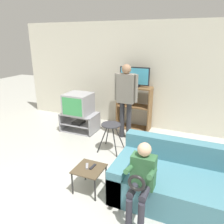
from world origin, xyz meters
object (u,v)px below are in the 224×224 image
object	(u,v)px
tv_stand	(80,122)
couch	(183,184)
remote_control_black	(93,167)
person_seated_child	(141,177)
television_main	(78,104)
television_flat	(134,77)
folding_stool	(111,128)
person_standing_adult	(126,95)
remote_control_white	(87,166)
snack_table	(89,171)
media_shelf	(134,108)

from	to	relation	value
tv_stand	couch	world-z (taller)	couch
remote_control_black	person_seated_child	bearing A→B (deg)	-14.31
television_main	television_flat	xyz separation A→B (m)	(1.18, 0.67, 0.61)
folding_stool	remote_control_black	bearing A→B (deg)	-79.24
remote_control_black	person_standing_adult	size ratio (longest dim) A/B	0.09
television_flat	person_standing_adult	distance (m)	0.67
person_standing_adult	remote_control_white	bearing A→B (deg)	-87.38
television_flat	snack_table	world-z (taller)	television_flat
remote_control_white	television_main	bearing A→B (deg)	96.26
remote_control_black	remote_control_white	bearing A→B (deg)	-162.70
television_main	snack_table	bearing A→B (deg)	-55.09
remote_control_white	couch	size ratio (longest dim) A/B	0.08
couch	folding_stool	bearing A→B (deg)	148.16
snack_table	person_seated_child	distance (m)	0.92
tv_stand	snack_table	world-z (taller)	tv_stand
person_seated_child	remote_control_black	bearing A→B (deg)	161.84
television_main	remote_control_black	world-z (taller)	television_main
folding_stool	snack_table	world-z (taller)	folding_stool
television_main	folding_stool	xyz separation A→B (m)	(1.13, -0.64, -0.21)
media_shelf	snack_table	distance (m)	2.58
snack_table	person_standing_adult	size ratio (longest dim) A/B	0.25
remote_control_black	couch	distance (m)	1.31
media_shelf	person_seated_child	distance (m)	2.96
television_flat	folding_stool	world-z (taller)	television_flat
tv_stand	television_main	world-z (taller)	television_main
media_shelf	television_flat	size ratio (longest dim) A/B	1.48
person_seated_child	media_shelf	bearing A→B (deg)	109.37
remote_control_black	couch	size ratio (longest dim) A/B	0.08
couch	remote_control_black	bearing A→B (deg)	-167.52
person_seated_child	snack_table	bearing A→B (deg)	165.30
media_shelf	person_standing_adult	xyz separation A→B (m)	(-0.01, -0.60, 0.47)
television_flat	couch	world-z (taller)	television_flat
television_main	tv_stand	bearing A→B (deg)	29.42
television_flat	person_standing_adult	xyz separation A→B (m)	(0.01, -0.61, -0.28)
television_main	remote_control_black	bearing A→B (deg)	-53.71
snack_table	remote_control_black	bearing A→B (deg)	49.58
television_main	person_seated_child	bearing A→B (deg)	-44.28
tv_stand	media_shelf	world-z (taller)	media_shelf
television_flat	person_seated_child	distance (m)	3.05
remote_control_black	tv_stand	bearing A→B (deg)	129.87
television_main	person_seated_child	size ratio (longest dim) A/B	0.59
television_flat	person_seated_child	xyz separation A→B (m)	(1.00, -2.80, -0.70)
person_seated_child	couch	bearing A→B (deg)	49.97
person_seated_child	television_flat	bearing A→B (deg)	109.63
television_main	folding_stool	distance (m)	1.32
couch	snack_table	bearing A→B (deg)	-166.06
folding_stool	person_seated_child	bearing A→B (deg)	-54.86
snack_table	tv_stand	bearing A→B (deg)	124.63
remote_control_white	television_flat	bearing A→B (deg)	64.16
remote_control_white	couch	xyz separation A→B (m)	(1.36, 0.30, -0.12)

